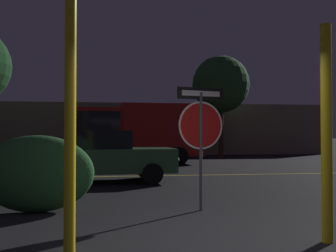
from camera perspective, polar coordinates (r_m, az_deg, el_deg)
ground_plane at (r=4.98m, az=6.45°, el=-17.70°), size 260.00×260.00×0.00m
road_center_stripe at (r=12.87m, az=-2.54°, el=-7.59°), size 34.61×0.12×0.01m
stop_sign at (r=7.00m, az=5.03°, el=0.24°), size 0.93×0.23×2.28m
yellow_pole_left at (r=4.58m, az=-14.67°, el=2.88°), size 0.14×0.14×3.48m
yellow_pole_right at (r=5.33m, az=23.01°, el=-0.93°), size 0.14×0.14×2.86m
hedge_bush_1 at (r=7.22m, az=-19.34°, el=-6.88°), size 2.05×0.71×1.40m
passing_car_2 at (r=11.35m, az=-9.26°, el=-4.61°), size 4.10×2.07×1.52m
delivery_truck at (r=18.16m, az=-5.29°, el=-0.67°), size 6.32×2.95×2.87m
tree_1 at (r=24.71m, az=8.04°, el=6.27°), size 3.71×3.71×6.55m
building_backdrop at (r=27.34m, az=-1.29°, el=-0.52°), size 24.74×3.26×3.60m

